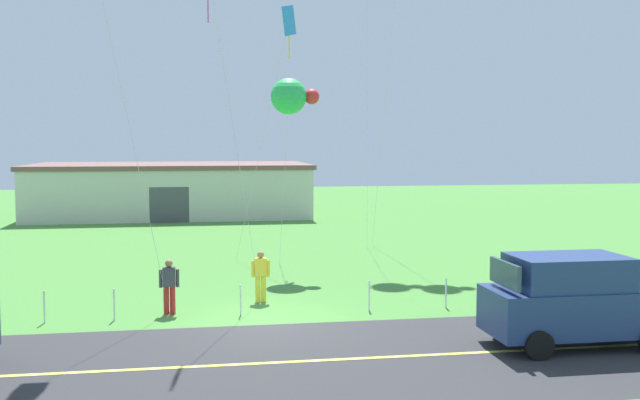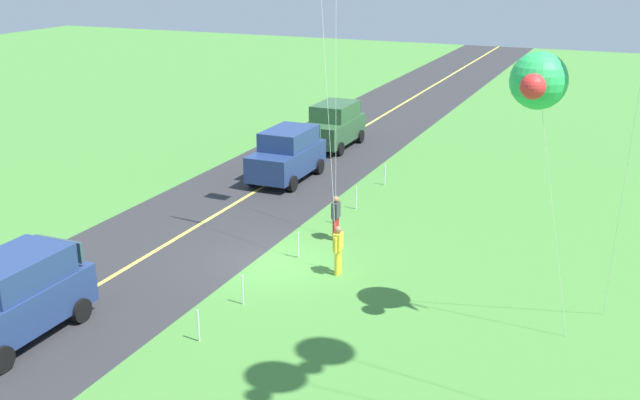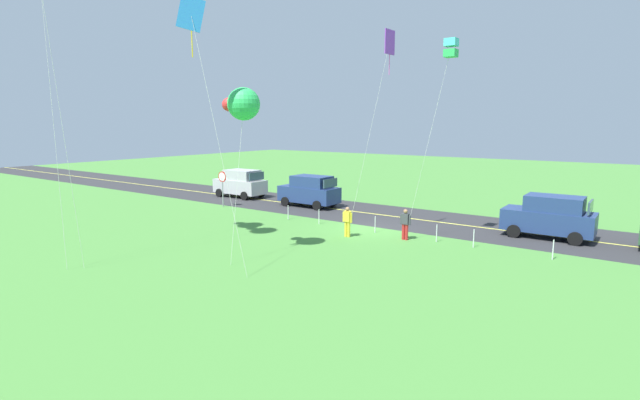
# 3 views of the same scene
# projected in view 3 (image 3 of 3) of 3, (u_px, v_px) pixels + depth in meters

# --- Properties ---
(ground_plane) EXTENTS (120.00, 120.00, 0.10)m
(ground_plane) POSITION_uv_depth(u_px,v_px,m) (370.00, 229.00, 26.51)
(ground_plane) COLOR #478438
(asphalt_road) EXTENTS (120.00, 7.00, 0.00)m
(asphalt_road) POSITION_uv_depth(u_px,v_px,m) (401.00, 217.00, 29.71)
(asphalt_road) COLOR #2D2D30
(asphalt_road) RESTS_ON ground
(road_centre_stripe) EXTENTS (120.00, 0.16, 0.00)m
(road_centre_stripe) POSITION_uv_depth(u_px,v_px,m) (401.00, 217.00, 29.71)
(road_centre_stripe) COLOR #E5E04C
(road_centre_stripe) RESTS_ON asphalt_road
(car_suv_foreground) EXTENTS (4.40, 2.12, 2.24)m
(car_suv_foreground) POSITION_uv_depth(u_px,v_px,m) (310.00, 191.00, 33.48)
(car_suv_foreground) COLOR navy
(car_suv_foreground) RESTS_ON ground
(car_parked_east_near) EXTENTS (4.40, 2.12, 2.24)m
(car_parked_east_near) POSITION_uv_depth(u_px,v_px,m) (241.00, 183.00, 37.78)
(car_parked_east_near) COLOR #B7B7BC
(car_parked_east_near) RESTS_ON ground
(car_parked_west_near) EXTENTS (4.40, 2.12, 2.24)m
(car_parked_west_near) POSITION_uv_depth(u_px,v_px,m) (550.00, 216.00, 24.17)
(car_parked_west_near) COLOR navy
(car_parked_west_near) RESTS_ON ground
(stop_sign) EXTENTS (0.76, 0.08, 2.56)m
(stop_sign) POSITION_uv_depth(u_px,v_px,m) (222.00, 182.00, 33.30)
(stop_sign) COLOR gray
(stop_sign) RESTS_ON ground
(person_adult_near) EXTENTS (0.58, 0.22, 1.60)m
(person_adult_near) POSITION_uv_depth(u_px,v_px,m) (347.00, 221.00, 24.45)
(person_adult_near) COLOR yellow
(person_adult_near) RESTS_ON ground
(person_adult_companion) EXTENTS (0.58, 0.22, 1.60)m
(person_adult_companion) POSITION_uv_depth(u_px,v_px,m) (405.00, 223.00, 23.83)
(person_adult_companion) COLOR red
(person_adult_companion) RESTS_ON ground
(kite_red_low) EXTENTS (1.61, 1.81, 10.55)m
(kite_red_low) POSITION_uv_depth(u_px,v_px,m) (389.00, 46.00, 23.21)
(kite_red_low) COLOR silver
(kite_red_low) RESTS_ON ground
(kite_blue_mid) EXTENTS (2.02, 1.05, 9.91)m
(kite_blue_mid) POSITION_uv_depth(u_px,v_px,m) (451.00, 48.00, 22.06)
(kite_blue_mid) COLOR silver
(kite_blue_mid) RESTS_ON ground
(kite_green_far) EXTENTS (2.69, 0.93, 10.70)m
(kite_green_far) POSITION_uv_depth(u_px,v_px,m) (192.00, 19.00, 17.53)
(kite_green_far) COLOR silver
(kite_green_far) RESTS_ON ground
(kite_pink_drift) EXTENTS (1.90, 1.98, 7.44)m
(kite_pink_drift) POSITION_uv_depth(u_px,v_px,m) (243.00, 104.00, 19.80)
(kite_pink_drift) COLOR silver
(kite_pink_drift) RESTS_ON ground
(fence_post_0) EXTENTS (0.05, 0.05, 0.90)m
(fence_post_0) POSITION_uv_depth(u_px,v_px,m) (553.00, 250.00, 20.38)
(fence_post_0) COLOR silver
(fence_post_0) RESTS_ON ground
(fence_post_1) EXTENTS (0.05, 0.05, 0.90)m
(fence_post_1) POSITION_uv_depth(u_px,v_px,m) (474.00, 238.00, 22.37)
(fence_post_1) COLOR silver
(fence_post_1) RESTS_ON ground
(fence_post_2) EXTENTS (0.05, 0.05, 0.90)m
(fence_post_2) POSITION_uv_depth(u_px,v_px,m) (437.00, 233.00, 23.44)
(fence_post_2) COLOR silver
(fence_post_2) RESTS_ON ground
(fence_post_3) EXTENTS (0.05, 0.05, 0.90)m
(fence_post_3) POSITION_uv_depth(u_px,v_px,m) (375.00, 225.00, 25.47)
(fence_post_3) COLOR silver
(fence_post_3) RESTS_ON ground
(fence_post_4) EXTENTS (0.05, 0.05, 0.90)m
(fence_post_4) POSITION_uv_depth(u_px,v_px,m) (319.00, 217.00, 27.65)
(fence_post_4) COLOR silver
(fence_post_4) RESTS_ON ground
(fence_post_5) EXTENTS (0.05, 0.05, 0.90)m
(fence_post_5) POSITION_uv_depth(u_px,v_px,m) (288.00, 212.00, 29.01)
(fence_post_5) COLOR silver
(fence_post_5) RESTS_ON ground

